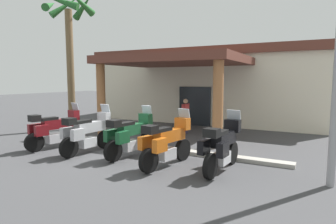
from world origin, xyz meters
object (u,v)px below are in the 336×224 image
(motorcycle_black, at_px, (222,146))
(palm_tree_roadside, at_px, (69,31))
(motorcycle_orange, at_px, (166,142))
(pedestrian, at_px, (186,114))
(motorcycle_maroon, at_px, (55,129))
(motorcycle_silver, at_px, (87,133))
(motorcycle_green, at_px, (130,135))
(motel_building, at_px, (212,85))

(motorcycle_black, bearing_deg, palm_tree_roadside, 75.72)
(motorcycle_orange, distance_m, pedestrian, 5.15)
(motorcycle_maroon, relative_size, motorcycle_silver, 0.99)
(motorcycle_green, xyz_separation_m, pedestrian, (-0.08, 4.50, 0.23))
(pedestrian, bearing_deg, motorcycle_maroon, 71.13)
(motorcycle_silver, height_order, palm_tree_roadside, palm_tree_roadside)
(pedestrian, bearing_deg, palm_tree_roadside, 29.36)
(motorcycle_silver, height_order, motorcycle_green, same)
(motorcycle_green, distance_m, motorcycle_black, 3.08)
(motorcycle_silver, distance_m, pedestrian, 5.03)
(motel_building, relative_size, motorcycle_green, 6.27)
(motorcycle_green, relative_size, palm_tree_roadside, 0.32)
(motorcycle_black, bearing_deg, motorcycle_orange, 106.25)
(palm_tree_roadside, bearing_deg, pedestrian, 16.49)
(motorcycle_silver, bearing_deg, motorcycle_maroon, 96.87)
(motel_building, distance_m, palm_tree_roadside, 8.81)
(motorcycle_orange, bearing_deg, pedestrian, 29.01)
(motorcycle_silver, xyz_separation_m, motorcycle_black, (4.62, 0.25, 0.00))
(pedestrian, xyz_separation_m, palm_tree_roadside, (-5.48, -1.62, 3.91))
(motorcycle_silver, xyz_separation_m, pedestrian, (1.46, 4.81, 0.23))
(motorcycle_black, bearing_deg, motel_building, 25.52)
(motorcycle_orange, bearing_deg, palm_tree_roadside, 76.02)
(motorcycle_orange, xyz_separation_m, motorcycle_black, (1.54, 0.32, 0.00))
(motorcycle_maroon, relative_size, palm_tree_roadside, 0.32)
(pedestrian, distance_m, palm_tree_roadside, 6.93)
(motorcycle_silver, height_order, motorcycle_black, same)
(pedestrian, bearing_deg, motorcycle_black, 137.60)
(motorcycle_orange, distance_m, palm_tree_roadside, 8.84)
(motel_building, xyz_separation_m, pedestrian, (0.59, -5.20, -1.24))
(pedestrian, bearing_deg, motorcycle_orange, 121.25)
(motorcycle_black, relative_size, pedestrian, 1.38)
(motorcycle_green, height_order, motorcycle_orange, same)
(motorcycle_green, relative_size, pedestrian, 1.37)
(motorcycle_maroon, xyz_separation_m, motorcycle_black, (6.16, 0.28, 0.00))
(motorcycle_orange, xyz_separation_m, pedestrian, (-1.62, 4.88, 0.23))
(motorcycle_green, relative_size, motorcycle_orange, 1.00)
(motel_building, distance_m, motorcycle_silver, 10.16)
(motel_building, relative_size, motorcycle_silver, 6.26)
(motel_building, xyz_separation_m, motorcycle_silver, (-0.86, -10.02, -1.47))
(motorcycle_silver, distance_m, palm_tree_roadside, 6.60)
(motorcycle_green, height_order, pedestrian, same)
(motel_building, distance_m, motorcycle_orange, 10.43)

